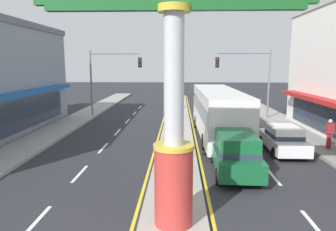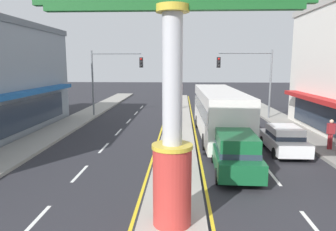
{
  "view_description": "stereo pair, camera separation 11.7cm",
  "coord_description": "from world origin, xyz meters",
  "views": [
    {
      "loc": [
        0.16,
        -4.22,
        4.98
      ],
      "look_at": [
        -0.37,
        10.0,
        2.6
      ],
      "focal_mm": 33.17,
      "sensor_mm": 36.0,
      "label": 1
    },
    {
      "loc": [
        0.28,
        -4.21,
        4.98
      ],
      "look_at": [
        -0.37,
        10.0,
        2.6
      ],
      "focal_mm": 33.17,
      "sensor_mm": 36.0,
      "label": 2
    }
  ],
  "objects": [
    {
      "name": "median_strip",
      "position": [
        0.0,
        18.0,
        0.07
      ],
      "size": [
        2.17,
        52.0,
        0.14
      ],
      "primitive_type": "cube",
      "color": "#A39E93",
      "rests_on": "ground"
    },
    {
      "name": "sidewalk_left",
      "position": [
        -8.96,
        16.0,
        0.09
      ],
      "size": [
        2.54,
        60.0,
        0.18
      ],
      "primitive_type": "cube",
      "color": "gray",
      "rests_on": "ground"
    },
    {
      "name": "sidewalk_right",
      "position": [
        8.96,
        16.0,
        0.09
      ],
      "size": [
        2.54,
        60.0,
        0.18
      ],
      "primitive_type": "cube",
      "color": "gray",
      "rests_on": "ground"
    },
    {
      "name": "lane_markings",
      "position": [
        0.0,
        16.65,
        0.0
      ],
      "size": [
        8.91,
        52.0,
        0.01
      ],
      "color": "silver",
      "rests_on": "ground"
    },
    {
      "name": "district_sign",
      "position": [
        0.0,
        4.64,
        4.24
      ],
      "size": [
        7.73,
        1.22,
        7.78
      ],
      "color": "#B7332D",
      "rests_on": "median_strip"
    },
    {
      "name": "traffic_light_left_side",
      "position": [
        -6.32,
        24.52,
        4.25
      ],
      "size": [
        4.86,
        0.46,
        6.2
      ],
      "color": "slate",
      "rests_on": "ground"
    },
    {
      "name": "traffic_light_right_side",
      "position": [
        6.32,
        23.59,
        4.25
      ],
      "size": [
        4.86,
        0.46,
        6.2
      ],
      "color": "slate",
      "rests_on": "ground"
    },
    {
      "name": "suv_near_right_lane",
      "position": [
        2.73,
        9.56,
        0.98
      ],
      "size": [
        2.08,
        4.66,
        1.9
      ],
      "color": "#14562D",
      "rests_on": "ground"
    },
    {
      "name": "bus_far_right_lane",
      "position": [
        2.74,
        16.43,
        1.87
      ],
      "size": [
        2.72,
        11.24,
        3.26
      ],
      "color": "silver",
      "rests_on": "ground"
    },
    {
      "name": "sedan_near_left_lane",
      "position": [
        6.04,
        13.07,
        0.79
      ],
      "size": [
        1.88,
        4.32,
        1.53
      ],
      "color": "white",
      "rests_on": "ground"
    },
    {
      "name": "pedestrian_near_kerb",
      "position": [
        8.69,
        13.26,
        1.15
      ],
      "size": [
        0.42,
        0.26,
        1.72
      ],
      "color": "maroon",
      "rests_on": "sidewalk_right"
    }
  ]
}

